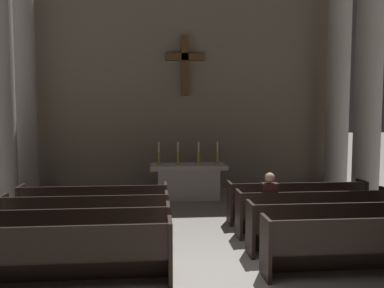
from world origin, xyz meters
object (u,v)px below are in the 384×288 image
pew_right_row_2 (336,227)px  pew_right_row_3 (314,213)px  column_left_fourth (24,84)px  candlestick_inner_right (199,157)px  pew_right_row_1 (365,245)px  lone_worshipper (268,203)px  pew_right_row_4 (297,202)px  column_right_third (369,82)px  pew_left_row_3 (86,218)px  column_right_fourth (338,86)px  pew_left_row_1 (62,255)px  candlestick_outer_left (159,157)px  pew_left_row_2 (76,234)px  candlestick_outer_right (217,157)px  candlestick_inner_left (178,157)px  altar (188,180)px  pew_left_row_4 (94,206)px

pew_right_row_2 → pew_right_row_3: 0.99m
column_left_fourth → candlestick_inner_right: size_ratio=10.46×
pew_right_row_1 → lone_worshipper: lone_worshipper is taller
pew_right_row_4 → column_right_third: 4.11m
pew_left_row_3 → column_right_fourth: 8.78m
pew_left_row_3 → pew_right_row_3: 4.56m
pew_left_row_1 → lone_worshipper: size_ratio=2.40×
pew_left_row_3 → candlestick_outer_left: (1.43, 3.65, 0.74)m
pew_left_row_2 → pew_left_row_1: bearing=-90.0°
pew_right_row_3 → candlestick_outer_left: size_ratio=4.86×
column_right_fourth → candlestick_outer_right: column_right_fourth is taller
pew_right_row_1 → column_right_fourth: size_ratio=0.46×
column_right_fourth → pew_right_row_4: bearing=-126.3°
pew_right_row_2 → candlestick_outer_right: size_ratio=4.86×
pew_right_row_1 → column_left_fourth: size_ratio=0.46×
pew_right_row_4 → candlestick_outer_right: (-1.43, 2.67, 0.74)m
pew_right_row_3 → candlestick_inner_right: 4.22m
column_right_fourth → candlestick_inner_right: column_right_fourth is taller
candlestick_outer_left → pew_left_row_1: bearing=-104.3°
pew_right_row_4 → lone_worshipper: (-0.95, -0.95, 0.22)m
candlestick_inner_left → pew_right_row_1: bearing=-65.4°
altar → pew_left_row_4: bearing=-130.5°
pew_left_row_4 → pew_right_row_2: bearing=-23.4°
column_right_fourth → pew_left_row_3: bearing=-148.2°
pew_left_row_4 → altar: 3.51m
pew_right_row_4 → column_left_fourth: size_ratio=0.46×
pew_left_row_2 → pew_right_row_1: (4.56, -0.99, 0.00)m
column_right_third → candlestick_inner_right: column_right_third is taller
lone_worshipper → pew_left_row_1: bearing=-150.9°
altar → pew_left_row_3: bearing=-121.9°
pew_left_row_4 → column_right_third: size_ratio=0.46×
column_right_third → candlestick_outer_right: column_right_third is taller
pew_right_row_4 → lone_worshipper: bearing=-135.0°
candlestick_outer_right → lone_worshipper: candlestick_outer_right is taller
pew_right_row_3 → candlestick_inner_left: size_ratio=4.86×
pew_right_row_3 → candlestick_outer_left: (-3.13, 3.65, 0.74)m
column_left_fourth → lone_worshipper: column_left_fourth is taller
pew_left_row_4 → lone_worshipper: size_ratio=2.40×
pew_left_row_1 → pew_right_row_2: bearing=12.2°
pew_right_row_3 → lone_worshipper: lone_worshipper is taller
pew_left_row_2 → pew_right_row_3: same height
candlestick_outer_right → pew_right_row_4: bearing=-61.8°
column_left_fourth → pew_right_row_1: bearing=-42.0°
pew_right_row_2 → altar: size_ratio=1.44×
candlestick_outer_right → column_right_third: bearing=-15.3°
pew_left_row_4 → candlestick_outer_left: candlestick_outer_left is taller
pew_left_row_2 → column_left_fourth: size_ratio=0.46×
pew_left_row_4 → candlestick_inner_right: size_ratio=4.86×
candlestick_outer_left → column_right_fourth: bearing=7.4°
column_left_fourth → candlestick_inner_right: bearing=-8.2°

